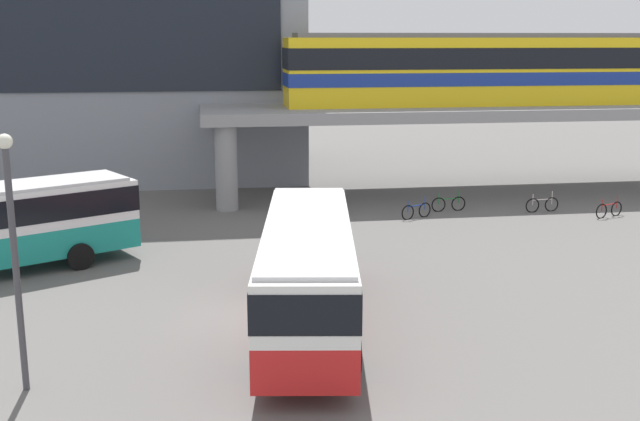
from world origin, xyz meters
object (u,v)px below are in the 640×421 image
(station_building, at_px, (40,7))
(bicycle_red, at_px, (609,210))
(bicycle_silver, at_px, (542,205))
(bicycle_green, at_px, (449,204))
(pedestrian_by_bike_rack, at_px, (337,237))
(bicycle_blue, at_px, (416,211))
(train, at_px, (513,68))
(bus_main, at_px, (308,263))
(bicycle_black, at_px, (302,210))

(station_building, relative_size, bicycle_red, 18.39)
(station_building, bearing_deg, bicycle_red, -30.50)
(bicycle_silver, bearing_deg, bicycle_red, -30.25)
(bicycle_green, distance_m, pedestrian_by_bike_rack, 10.09)
(bicycle_blue, distance_m, pedestrian_by_bike_rack, 7.80)
(bicycle_green, relative_size, bicycle_red, 1.06)
(train, height_order, bicycle_green, train)
(bicycle_green, bearing_deg, bicycle_red, -18.63)
(train, height_order, bicycle_silver, train)
(bicycle_silver, distance_m, pedestrian_by_bike_rack, 13.14)
(bicycle_green, distance_m, bicycle_silver, 4.59)
(station_building, height_order, bus_main, station_building)
(bicycle_blue, bearing_deg, bicycle_black, 168.42)
(pedestrian_by_bike_rack, bearing_deg, bicycle_red, 19.28)
(bicycle_red, bearing_deg, train, 106.92)
(train, bearing_deg, bus_main, -125.64)
(bicycle_red, bearing_deg, bicycle_silver, 149.75)
(pedestrian_by_bike_rack, bearing_deg, station_building, 123.74)
(bicycle_blue, height_order, bicycle_silver, same)
(bicycle_red, bearing_deg, bicycle_green, 161.37)
(bicycle_silver, height_order, bicycle_red, same)
(bicycle_green, bearing_deg, train, 44.40)
(station_building, relative_size, bicycle_silver, 17.37)
(bus_main, bearing_deg, bicycle_blue, 62.27)
(train, relative_size, bicycle_green, 14.01)
(bicycle_green, bearing_deg, station_building, 146.04)
(train, distance_m, bicycle_green, 9.47)
(bicycle_silver, bearing_deg, pedestrian_by_bike_rack, -150.36)
(bus_main, relative_size, bicycle_green, 6.31)
(bicycle_blue, relative_size, bicycle_silver, 0.92)
(bus_main, height_order, bicycle_black, bus_main)
(train, bearing_deg, bicycle_silver, -94.60)
(bicycle_black, distance_m, bicycle_red, 14.69)
(bicycle_red, xyz_separation_m, pedestrian_by_bike_rack, (-14.09, -4.93, 0.46))
(station_building, height_order, bicycle_green, station_building)
(train, xyz_separation_m, bicycle_green, (-4.97, -4.87, -6.42))
(train, distance_m, bus_main, 24.50)
(bus_main, distance_m, bicycle_red, 20.38)
(bicycle_black, bearing_deg, bicycle_red, -8.67)
(bus_main, relative_size, bicycle_silver, 6.32)
(bus_main, bearing_deg, train, 54.36)
(station_building, distance_m, bicycle_black, 22.65)
(bicycle_blue, distance_m, bicycle_silver, 6.53)
(bicycle_silver, xyz_separation_m, pedestrian_by_bike_rack, (-11.41, -6.49, 0.46))
(bus_main, distance_m, bicycle_blue, 15.17)
(bicycle_green, height_order, pedestrian_by_bike_rack, pedestrian_by_bike_rack)
(bicycle_black, relative_size, pedestrian_by_bike_rack, 0.99)
(bicycle_black, xyz_separation_m, bicycle_red, (14.52, -2.21, 0.00))
(bus_main, xyz_separation_m, bicycle_red, (16.22, 12.23, -1.63))
(bicycle_black, bearing_deg, bicycle_silver, -3.14)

